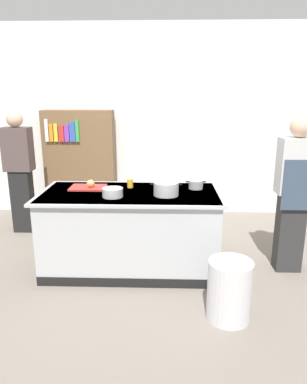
# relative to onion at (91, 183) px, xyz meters

# --- Properties ---
(ground_plane) EXTENTS (10.00, 10.00, 0.00)m
(ground_plane) POSITION_rel_onion_xyz_m (0.46, -0.13, -0.96)
(ground_plane) COLOR slate
(back_wall) EXTENTS (6.40, 0.12, 3.00)m
(back_wall) POSITION_rel_onion_xyz_m (0.46, 1.97, 0.54)
(back_wall) COLOR white
(back_wall) RESTS_ON ground_plane
(counter_island) EXTENTS (1.98, 0.98, 0.90)m
(counter_island) POSITION_rel_onion_xyz_m (0.46, -0.13, -0.50)
(counter_island) COLOR #B7BABF
(counter_island) RESTS_ON ground_plane
(cutting_board) EXTENTS (0.40, 0.28, 0.02)m
(cutting_board) POSITION_rel_onion_xyz_m (-0.04, 0.03, -0.05)
(cutting_board) COLOR red
(cutting_board) RESTS_ON counter_island
(onion) EXTENTS (0.09, 0.09, 0.09)m
(onion) POSITION_rel_onion_xyz_m (0.00, 0.00, 0.00)
(onion) COLOR tan
(onion) RESTS_ON cutting_board
(stock_pot) EXTENTS (0.33, 0.27, 0.14)m
(stock_pot) POSITION_rel_onion_xyz_m (0.85, -0.23, 0.01)
(stock_pot) COLOR #B7BABF
(stock_pot) RESTS_ON counter_island
(sauce_pan) EXTENTS (0.23, 0.16, 0.10)m
(sauce_pan) POSITION_rel_onion_xyz_m (1.19, 0.05, -0.02)
(sauce_pan) COLOR #99999E
(sauce_pan) RESTS_ON counter_island
(mixing_bowl) EXTENTS (0.22, 0.22, 0.09)m
(mixing_bowl) POSITION_rel_onion_xyz_m (0.29, -0.31, -0.02)
(mixing_bowl) COLOR #B7BABF
(mixing_bowl) RESTS_ON counter_island
(juice_cup) EXTENTS (0.07, 0.07, 0.10)m
(juice_cup) POSITION_rel_onion_xyz_m (0.44, 0.08, -0.01)
(juice_cup) COLOR yellow
(juice_cup) RESTS_ON counter_island
(trash_bin) EXTENTS (0.39, 0.39, 0.55)m
(trash_bin) POSITION_rel_onion_xyz_m (1.41, -1.06, -0.69)
(trash_bin) COLOR silver
(trash_bin) RESTS_ON ground_plane
(person_chef) EXTENTS (0.38, 0.25, 1.72)m
(person_chef) POSITION_rel_onion_xyz_m (2.24, -0.11, -0.05)
(person_chef) COLOR #2D2D2D
(person_chef) RESTS_ON ground_plane
(person_guest) EXTENTS (0.38, 0.24, 1.72)m
(person_guest) POSITION_rel_onion_xyz_m (-1.21, 0.97, -0.05)
(person_guest) COLOR black
(person_guest) RESTS_ON ground_plane
(bookshelf) EXTENTS (1.10, 0.31, 1.70)m
(bookshelf) POSITION_rel_onion_xyz_m (-0.52, 1.67, -0.11)
(bookshelf) COLOR brown
(bookshelf) RESTS_ON ground_plane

